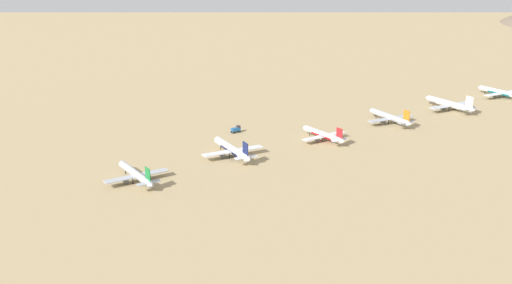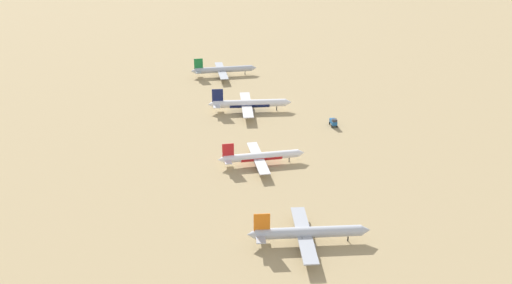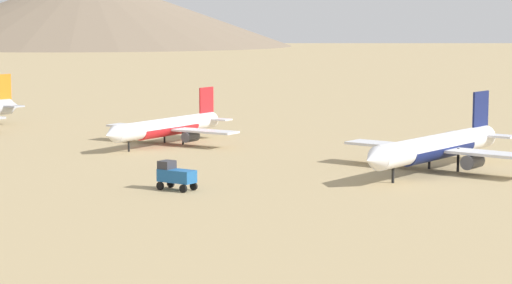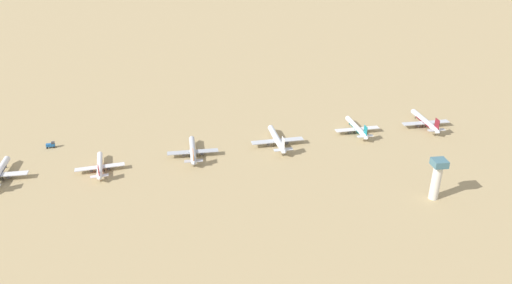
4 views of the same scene
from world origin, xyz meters
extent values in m
plane|color=tan|center=(0.00, 0.00, 0.00)|extent=(1971.05, 1971.05, 0.00)
cylinder|color=silver|center=(23.19, -160.48, 4.12)|extent=(35.41, 4.91, 3.73)
cone|color=silver|center=(42.40, -159.83, 4.12)|extent=(3.26, 3.76, 3.65)
cone|color=silver|center=(4.17, -161.11, 4.12)|extent=(2.86, 3.44, 3.35)
cube|color=maroon|center=(7.70, -161.00, 8.48)|extent=(5.40, 0.52, 6.87)
cube|color=#B6BBC5|center=(7.11, -161.02, 4.49)|extent=(3.53, 11.87, 0.35)
cube|color=#B6BBC5|center=(21.72, -160.52, 3.47)|extent=(6.02, 33.49, 0.44)
cylinder|color=#4C4C54|center=(22.31, -154.62, 2.12)|extent=(4.19, 2.39, 2.26)
cylinder|color=#4C4C54|center=(22.70, -166.38, 2.12)|extent=(4.19, 2.39, 2.26)
cylinder|color=black|center=(36.60, -160.02, 1.87)|extent=(0.43, 0.43, 3.75)
cylinder|color=black|center=(20.65, -158.01, 1.87)|extent=(0.43, 0.43, 3.75)
cylinder|color=black|center=(20.82, -163.11, 1.87)|extent=(0.43, 0.43, 3.75)
cylinder|color=maroon|center=(23.19, -160.48, 3.84)|extent=(19.53, 4.38, 3.73)
cylinder|color=white|center=(19.81, -110.30, 3.76)|extent=(32.41, 5.66, 3.40)
cone|color=white|center=(37.33, -109.07, 3.76)|extent=(3.09, 3.53, 3.34)
cone|color=white|center=(2.47, -111.52, 3.76)|extent=(2.72, 3.23, 3.06)
cube|color=#14727F|center=(5.69, -111.29, 7.75)|extent=(4.94, 0.66, 6.27)
cube|color=silver|center=(5.15, -111.33, 4.10)|extent=(3.61, 10.93, 0.32)
cube|color=silver|center=(18.47, -110.39, 3.17)|extent=(6.60, 30.70, 0.40)
cylinder|color=#4C4C54|center=(18.81, -104.98, 1.94)|extent=(3.90, 2.32, 2.06)
cylinder|color=#4C4C54|center=(19.56, -115.71, 1.94)|extent=(3.90, 2.32, 2.06)
cylinder|color=black|center=(32.04, -109.44, 1.71)|extent=(0.39, 0.39, 3.42)
cylinder|color=black|center=(17.41, -108.13, 1.71)|extent=(0.39, 0.39, 3.42)
cylinder|color=black|center=(17.74, -112.78, 1.71)|extent=(0.39, 0.39, 3.42)
cylinder|color=#14727F|center=(19.81, -110.30, 3.51)|extent=(17.94, 4.65, 3.41)
cylinder|color=silver|center=(8.68, -53.85, 4.16)|extent=(35.79, 6.25, 3.76)
cone|color=silver|center=(28.03, -52.49, 4.16)|extent=(3.42, 3.90, 3.68)
cone|color=silver|center=(-10.46, -55.19, 4.16)|extent=(3.00, 3.57, 3.38)
cube|color=white|center=(-6.91, -54.94, 8.56)|extent=(5.45, 0.73, 6.93)
cube|color=#B6BBC5|center=(-7.50, -54.99, 4.53)|extent=(3.99, 12.07, 0.36)
cube|color=#B6BBC5|center=(7.20, -53.95, 3.50)|extent=(7.29, 33.90, 0.45)
cylinder|color=#4C4C54|center=(7.58, -47.98, 2.14)|extent=(4.30, 2.56, 2.28)
cylinder|color=#4C4C54|center=(8.41, -59.82, 2.14)|extent=(4.30, 2.56, 2.28)
cylinder|color=black|center=(22.19, -52.90, 1.89)|extent=(0.44, 0.44, 3.78)
cylinder|color=black|center=(6.04, -51.46, 1.89)|extent=(0.44, 0.44, 3.78)
cylinder|color=black|center=(6.40, -56.59, 1.89)|extent=(0.44, 0.44, 3.78)
cylinder|color=white|center=(8.68, -53.85, 3.87)|extent=(19.81, 5.13, 3.77)
cylinder|color=#B2B7C1|center=(0.79, -0.13, 3.83)|extent=(32.85, 4.11, 3.46)
cone|color=#B2B7C1|center=(18.64, 0.22, 3.83)|extent=(2.98, 3.45, 3.39)
cone|color=#B2B7C1|center=(-16.88, -0.48, 3.83)|extent=(2.61, 3.17, 3.12)
cube|color=orange|center=(-13.60, -0.42, 7.88)|extent=(5.02, 0.42, 6.38)
cube|color=#A4A8B2|center=(-14.14, -0.43, 4.17)|extent=(3.13, 10.99, 0.33)
cube|color=#A4A8B2|center=(-0.57, -0.16, 3.22)|extent=(5.17, 31.05, 0.41)
cylinder|color=#4C4C54|center=(0.05, 5.32, 1.97)|extent=(3.87, 2.17, 2.10)
cylinder|color=#4C4C54|center=(0.26, -5.61, 1.97)|extent=(3.87, 2.17, 2.10)
cylinder|color=black|center=(13.25, 0.12, 1.74)|extent=(0.40, 0.40, 3.48)
cylinder|color=black|center=(-1.53, 2.19, 1.74)|extent=(0.40, 0.40, 3.48)
cylinder|color=black|center=(-1.44, -2.54, 1.74)|extent=(0.40, 0.40, 3.48)
cylinder|color=white|center=(-10.75, 53.54, 3.43)|extent=(29.58, 7.18, 3.11)
cone|color=white|center=(5.12, 55.77, 3.43)|extent=(3.02, 3.38, 3.04)
cone|color=white|center=(-26.45, 51.33, 3.43)|extent=(2.66, 3.09, 2.80)
cube|color=red|center=(-23.54, 51.74, 7.07)|extent=(4.49, 0.91, 5.72)
cube|color=silver|center=(-24.02, 51.67, 3.74)|extent=(3.96, 10.08, 0.29)
cube|color=silver|center=(-11.96, 53.37, 2.89)|extent=(7.92, 28.10, 0.37)
cylinder|color=#4C4C54|center=(-12.00, 58.31, 1.77)|extent=(3.66, 2.34, 1.88)
cylinder|color=#4C4C54|center=(-10.63, 48.60, 1.77)|extent=(3.66, 2.34, 1.88)
cylinder|color=black|center=(0.33, 55.10, 1.56)|extent=(0.36, 0.36, 3.12)
cylinder|color=black|center=(-13.07, 55.36, 1.56)|extent=(0.36, 0.36, 3.12)
cylinder|color=black|center=(-12.47, 51.15, 1.56)|extent=(0.36, 0.36, 3.12)
cylinder|color=red|center=(-10.75, 53.54, 3.20)|extent=(16.46, 5.34, 3.11)
cone|color=white|center=(5.22, 108.79, 3.95)|extent=(3.10, 3.58, 3.51)
cylinder|color=#4C4C54|center=(-13.74, 102.64, 2.03)|extent=(4.01, 2.27, 2.17)
cylinder|color=black|center=(-0.35, 108.64, 1.80)|extent=(0.41, 0.41, 3.60)
cylinder|color=black|center=(-15.52, 105.80, 1.80)|extent=(0.41, 0.41, 3.60)
cube|color=#1E5999|center=(23.43, 89.23, 1.95)|extent=(2.83, 5.41, 1.70)
cube|color=#333338|center=(23.60, 87.54, 3.35)|extent=(2.25, 2.01, 1.10)
cylinder|color=black|center=(24.78, 87.39, 0.55)|extent=(0.46, 1.13, 1.10)
cylinder|color=black|center=(22.49, 87.14, 0.55)|extent=(0.46, 1.13, 1.10)
cylinder|color=black|center=(24.36, 91.32, 0.55)|extent=(0.46, 1.13, 1.10)
cylinder|color=black|center=(22.07, 91.07, 0.55)|extent=(0.46, 1.13, 1.10)
cylinder|color=beige|center=(-64.71, -124.34, 9.65)|extent=(4.80, 4.80, 19.31)
cube|color=#3F6B7A|center=(-64.71, -124.34, 21.11)|extent=(7.20, 7.20, 3.60)
camera|label=1|loc=(-276.16, 226.35, 98.06)|focal=43.09mm
camera|label=2|loc=(-22.72, -153.43, 107.00)|focal=41.98mm
camera|label=3|loc=(118.51, 181.85, 22.85)|focal=69.47mm
camera|label=4|loc=(-265.57, -3.40, 138.49)|focal=33.95mm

